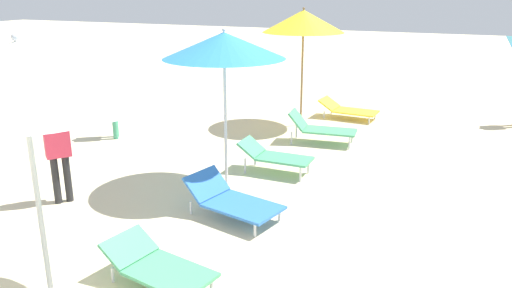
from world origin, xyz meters
name	(u,v)px	position (x,y,z in m)	size (l,w,h in m)	color
umbrella_second	(20,71)	(-0.44, 4.12, 2.54)	(2.44, 2.44, 2.85)	silver
lounger_second_shoreside	(158,266)	(0.10, 5.12, 0.24)	(1.39, 0.85, 0.46)	#4CA572
umbrella_third	(224,46)	(-0.50, 8.03, 2.36)	(1.94, 1.94, 2.62)	silver
lounger_third_shoreside	(274,156)	(0.01, 8.96, 0.33)	(1.31, 0.56, 0.57)	#4CA572
lounger_third_inland	(232,200)	(0.10, 7.03, 0.27)	(1.52, 1.00, 0.57)	blue
umbrella_farthest	(303,21)	(-0.59, 12.24, 2.47)	(1.90, 1.90, 2.79)	olive
lounger_farthest_shoreside	(348,109)	(0.30, 13.35, 0.24)	(1.49, 0.76, 0.48)	yellow
lounger_farthest_inland	(320,128)	(0.25, 11.03, 0.34)	(1.47, 0.73, 0.69)	#4CA572
person_walking_near	(113,98)	(-4.05, 9.62, 0.91)	(0.38, 0.42, 1.52)	#3F9972
person_walking_far	(58,146)	(-2.56, 6.46, 0.91)	(0.39, 0.42, 1.52)	#262628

